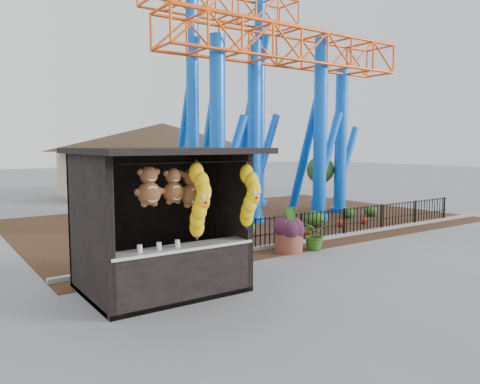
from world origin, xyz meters
TOP-DOWN VIEW (x-y plane):
  - ground at (0.00, 0.00)m, footprint 120.00×120.00m
  - mulch_bed at (4.00, 8.00)m, footprint 18.00×12.00m
  - curb at (4.00, 3.00)m, footprint 18.00×0.18m
  - prize_booth at (-2.98, 0.90)m, footprint 3.50×3.40m
  - picket_fence at (4.90, 3.00)m, footprint 12.20×0.06m
  - roller_coaster at (5.12, 8.23)m, footprint 11.00×6.37m
  - terracotta_planter at (1.66, 2.29)m, footprint 0.96×0.96m
  - planter_foliage at (1.66, 2.29)m, footprint 0.70×0.70m
  - potted_plant at (2.53, 2.09)m, footprint 0.95×0.85m
  - landscaping at (5.25, 5.71)m, footprint 8.32×4.29m
  - pavilion at (6.00, 20.00)m, footprint 15.00×15.00m

SIDE VIEW (x-z plane):
  - ground at x=0.00m, z-range 0.00..0.00m
  - mulch_bed at x=4.00m, z-range 0.00..0.02m
  - curb at x=4.00m, z-range 0.00..0.12m
  - landscaping at x=5.25m, z-range -0.02..0.58m
  - terracotta_planter at x=1.66m, z-range 0.00..0.62m
  - potted_plant at x=2.53m, z-range 0.00..0.96m
  - picket_fence at x=4.90m, z-range 0.00..1.00m
  - planter_foliage at x=1.66m, z-range 0.62..1.26m
  - prize_booth at x=-2.98m, z-range -0.03..3.09m
  - pavilion at x=6.00m, z-range 0.67..5.47m
  - roller_coaster at x=5.12m, z-range 1.03..11.85m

